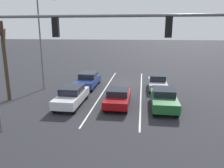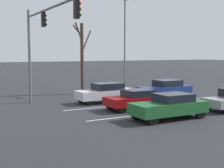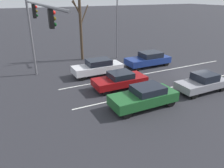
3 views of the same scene
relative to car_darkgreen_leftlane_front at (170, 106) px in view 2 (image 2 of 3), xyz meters
The scene contains 10 objects.
ground_plane 8.51m from the car_darkgreen_leftlane_front, 65.02° to the right, with size 240.00×240.00×0.00m, color #28282D.
lane_stripe_left_divider 4.96m from the car_darkgreen_leftlane_front, 69.12° to the right, with size 0.12×18.19×0.01m, color silver.
lane_stripe_center_divider 7.13m from the car_darkgreen_leftlane_front, 40.27° to the right, with size 0.12×18.19×0.01m, color silver.
car_darkgreen_leftlane_front is the anchor object (origin of this frame).
car_maroon_midlane_front 3.55m from the car_darkgreen_leftlane_front, ahead, with size 1.83×4.33×1.34m.
car_silver_rightlane_front 7.23m from the car_darkgreen_leftlane_front, ahead, with size 1.75×4.68×1.50m.
car_navy_rightlane_second 9.21m from the car_darkgreen_leftlane_front, 37.02° to the right, with size 1.94×4.73×1.49m.
traffic_signal_gantry 9.28m from the car_darkgreen_leftlane_front, 42.46° to the left, with size 12.87×0.37×7.06m.
street_lamp_right_shoulder 12.85m from the car_darkgreen_leftlane_front, 19.33° to the right, with size 1.94×0.24×8.90m.
bare_tree_near 13.26m from the car_darkgreen_leftlane_front, ahead, with size 1.34×2.19×6.57m.
Camera 2 is at (-17.54, 19.24, 3.81)m, focal length 50.00 mm.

